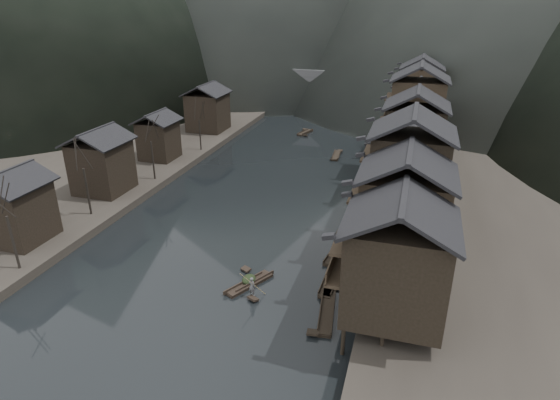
% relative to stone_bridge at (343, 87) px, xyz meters
% --- Properties ---
extents(water, '(300.00, 300.00, 0.00)m').
position_rel_stone_bridge_xyz_m(water, '(0.00, -72.00, -5.11)').
color(water, black).
rests_on(water, ground).
extents(right_bank, '(40.00, 200.00, 1.80)m').
position_rel_stone_bridge_xyz_m(right_bank, '(35.00, -32.00, -4.21)').
color(right_bank, '#2D2823').
rests_on(right_bank, ground).
extents(left_bank, '(40.00, 200.00, 1.20)m').
position_rel_stone_bridge_xyz_m(left_bank, '(-35.00, -32.00, -4.51)').
color(left_bank, '#2D2823').
rests_on(left_bank, ground).
extents(stilt_houses, '(9.00, 67.60, 16.22)m').
position_rel_stone_bridge_xyz_m(stilt_houses, '(17.28, -52.11, 3.66)').
color(stilt_houses, black).
rests_on(stilt_houses, ground).
extents(left_houses, '(8.10, 53.20, 8.73)m').
position_rel_stone_bridge_xyz_m(left_houses, '(-20.50, -51.88, 0.55)').
color(left_houses, black).
rests_on(left_houses, left_bank).
extents(bare_trees, '(4.00, 42.40, 8.00)m').
position_rel_stone_bridge_xyz_m(bare_trees, '(-17.00, -63.14, 1.80)').
color(bare_trees, black).
rests_on(bare_trees, left_bank).
extents(moored_sampans, '(3.01, 48.28, 0.47)m').
position_rel_stone_bridge_xyz_m(moored_sampans, '(11.96, -57.85, -4.91)').
color(moored_sampans, black).
rests_on(moored_sampans, water).
extents(midriver_boats, '(10.19, 44.86, 0.44)m').
position_rel_stone_bridge_xyz_m(midriver_boats, '(0.77, -17.81, -4.91)').
color(midriver_boats, black).
rests_on(midriver_boats, water).
extents(stone_bridge, '(40.00, 6.00, 9.00)m').
position_rel_stone_bridge_xyz_m(stone_bridge, '(0.00, 0.00, 0.00)').
color(stone_bridge, '#4C4C4F').
rests_on(stone_bridge, ground).
extents(hero_sampan, '(3.39, 5.29, 0.44)m').
position_rel_stone_bridge_xyz_m(hero_sampan, '(4.55, -75.90, -4.91)').
color(hero_sampan, black).
rests_on(hero_sampan, water).
extents(cargo_heap, '(1.21, 1.58, 0.73)m').
position_rel_stone_bridge_xyz_m(cargo_heap, '(4.43, -75.68, -4.31)').
color(cargo_heap, black).
rests_on(cargo_heap, hero_sampan).
extents(boatman, '(0.77, 0.62, 1.83)m').
position_rel_stone_bridge_xyz_m(boatman, '(5.44, -77.60, -3.75)').
color(boatman, '#5B5B5E').
rests_on(boatman, hero_sampan).
extents(bamboo_pole, '(1.85, 1.96, 3.16)m').
position_rel_stone_bridge_xyz_m(bamboo_pole, '(5.64, -77.60, -1.25)').
color(bamboo_pole, '#8C7A51').
rests_on(bamboo_pole, boatman).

